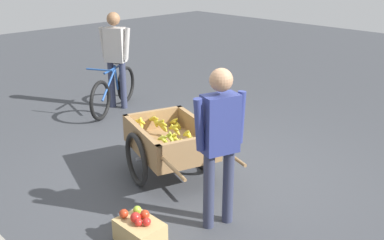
{
  "coord_description": "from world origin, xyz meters",
  "views": [
    {
      "loc": [
        -3.29,
        3.51,
        2.56
      ],
      "look_at": [
        0.14,
        0.1,
        0.75
      ],
      "focal_mm": 41.48,
      "sensor_mm": 36.0,
      "label": 1
    }
  ],
  "objects": [
    {
      "name": "ground_plane",
      "position": [
        0.0,
        0.0,
        0.0
      ],
      "size": [
        24.0,
        24.0,
        0.0
      ],
      "primitive_type": "plane",
      "color": "#3D3F44"
    },
    {
      "name": "apple_crate",
      "position": [
        -0.43,
        1.37,
        0.13
      ],
      "size": [
        0.44,
        0.32,
        0.32
      ],
      "color": "tan",
      "rests_on": "ground"
    },
    {
      "name": "bicycle",
      "position": [
        2.86,
        -0.7,
        0.35
      ],
      "size": [
        0.85,
        1.48,
        0.85
      ],
      "color": "black",
      "rests_on": "ground"
    },
    {
      "name": "fruit_cart",
      "position": [
        0.35,
        0.26,
        0.44
      ],
      "size": [
        1.8,
        1.23,
        0.72
      ],
      "color": "#937047",
      "rests_on": "ground"
    },
    {
      "name": "vendor_person",
      "position": [
        -0.75,
        0.62,
        0.97
      ],
      "size": [
        0.29,
        0.53,
        1.61
      ],
      "color": "#333851",
      "rests_on": "ground"
    },
    {
      "name": "cyclist_person",
      "position": [
        2.94,
        -0.83,
        1.0
      ],
      "size": [
        0.47,
        0.35,
        1.67
      ],
      "color": "#333851",
      "rests_on": "ground"
    }
  ]
}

